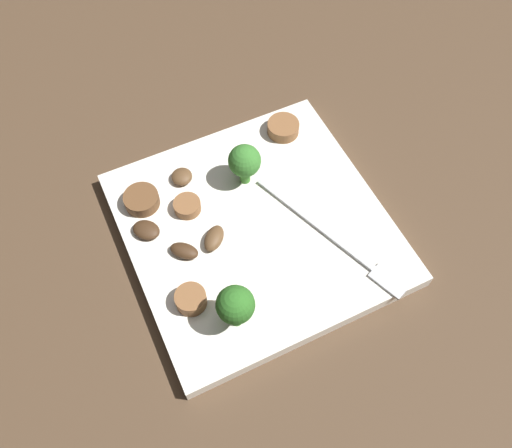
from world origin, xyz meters
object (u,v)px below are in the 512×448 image
broccoli_floret_1 (245,162)px  sausage_slice_2 (187,206)px  plate (256,228)px  broccoli_floret_0 (235,306)px  sausage_slice_1 (142,200)px  mushroom_0 (214,237)px  sausage_slice_0 (283,128)px  mushroom_3 (146,230)px  fork (339,243)px  mushroom_2 (182,247)px  mushroom_1 (182,177)px  sausage_slice_3 (191,299)px

broccoli_floret_1 → sausage_slice_2: 0.07m
plate → broccoli_floret_0: size_ratio=4.59×
sausage_slice_1 → mushroom_0: bearing=34.4°
sausage_slice_0 → plate: bearing=-39.7°
sausage_slice_1 → mushroom_3: (0.03, -0.01, -0.00)m
fork → sausage_slice_0: (-0.15, 0.01, 0.00)m
broccoli_floret_1 → mushroom_2: broccoli_floret_1 is taller
fork → broccoli_floret_0: 0.13m
fork → sausage_slice_2: size_ratio=6.38×
fork → sausage_slice_2: 0.15m
fork → sausage_slice_0: sausage_slice_0 is taller
broccoli_floret_1 → mushroom_1: (-0.03, -0.06, -0.03)m
broccoli_floret_1 → mushroom_0: 0.08m
sausage_slice_0 → mushroom_0: 0.15m
plate → mushroom_2: bearing=-93.8°
fork → sausage_slice_1: bearing=-149.9°
fork → sausage_slice_3: (-0.00, -0.15, 0.01)m
plate → fork: bearing=49.3°
sausage_slice_0 → sausage_slice_1: same height
sausage_slice_3 → mushroom_1: 0.14m
sausage_slice_0 → broccoli_floret_0: bearing=-37.7°
mushroom_1 → mushroom_3: 0.07m
mushroom_2 → mushroom_3: bearing=-142.5°
mushroom_0 → sausage_slice_3: bearing=-40.9°
broccoli_floret_1 → sausage_slice_3: size_ratio=1.72×
broccoli_floret_1 → sausage_slice_2: size_ratio=1.80×
broccoli_floret_0 → sausage_slice_2: size_ratio=1.99×
fork → mushroom_2: 0.15m
sausage_slice_0 → mushroom_1: size_ratio=1.57×
sausage_slice_1 → mushroom_1: 0.05m
sausage_slice_3 → broccoli_floret_0: bearing=41.8°
sausage_slice_3 → sausage_slice_0: bearing=130.7°
mushroom_2 → broccoli_floret_1: bearing=118.5°
sausage_slice_2 → mushroom_0: same height
broccoli_floret_0 → mushroom_1: bearing=175.6°
fork → broccoli_floret_1: 0.12m
broccoli_floret_1 → sausage_slice_0: broccoli_floret_1 is taller
mushroom_1 → sausage_slice_0: bearing=95.5°
sausage_slice_2 → mushroom_0: bearing=12.0°
broccoli_floret_0 → mushroom_2: 0.09m
plate → mushroom_2: mushroom_2 is taller
sausage_slice_0 → sausage_slice_3: 0.22m
fork → sausage_slice_2: bearing=-151.4°
sausage_slice_3 → broccoli_floret_1: bearing=135.3°
mushroom_0 → mushroom_2: (-0.00, -0.03, -0.00)m
fork → sausage_slice_2: (-0.10, -0.12, 0.00)m
broccoli_floret_1 → sausage_slice_1: bearing=-99.7°
broccoli_floret_0 → mushroom_0: size_ratio=1.87×
broccoli_floret_1 → sausage_slice_1: broccoli_floret_1 is taller
broccoli_floret_1 → mushroom_1: 0.07m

